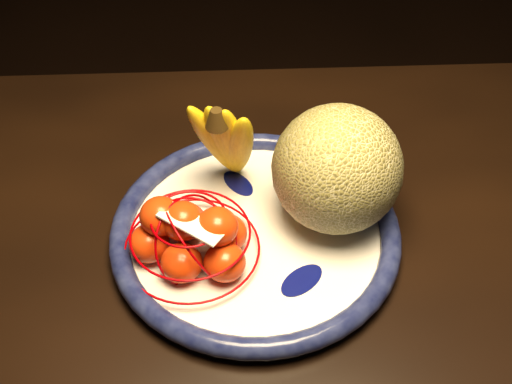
# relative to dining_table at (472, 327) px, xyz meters

# --- Properties ---
(dining_table) EXTENTS (1.52, 1.03, 0.71)m
(dining_table) POSITION_rel_dining_table_xyz_m (0.00, 0.00, 0.00)
(dining_table) COLOR black
(dining_table) RESTS_ON ground
(fruit_bowl) EXTENTS (0.34, 0.34, 0.03)m
(fruit_bowl) POSITION_rel_dining_table_xyz_m (-0.26, 0.05, 0.09)
(fruit_bowl) COLOR white
(fruit_bowl) RESTS_ON dining_table
(cantaloupe) EXTENTS (0.15, 0.15, 0.15)m
(cantaloupe) POSITION_rel_dining_table_xyz_m (-0.17, 0.09, 0.16)
(cantaloupe) COLOR olive
(cantaloupe) RESTS_ON fruit_bowl
(banana_bunch) EXTENTS (0.10, 0.10, 0.15)m
(banana_bunch) POSITION_rel_dining_table_xyz_m (-0.30, 0.13, 0.17)
(banana_bunch) COLOR yellow
(banana_bunch) RESTS_ON fruit_bowl
(mandarin_bag) EXTENTS (0.20, 0.20, 0.10)m
(mandarin_bag) POSITION_rel_dining_table_xyz_m (-0.33, 0.01, 0.12)
(mandarin_bag) COLOR #FF4416
(mandarin_bag) RESTS_ON fruit_bowl
(price_tag) EXTENTS (0.08, 0.06, 0.01)m
(price_tag) POSITION_rel_dining_table_xyz_m (-0.32, -0.00, 0.15)
(price_tag) COLOR white
(price_tag) RESTS_ON mandarin_bag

